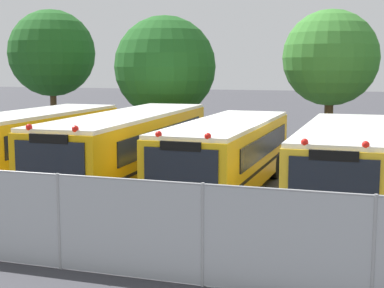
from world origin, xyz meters
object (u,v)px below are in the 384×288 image
school_bus_0 (32,143)px  school_bus_3 (344,160)px  school_bus_1 (130,146)px  school_bus_2 (227,153)px  tree_0 (52,54)px  traffic_cone (14,226)px  tree_2 (328,59)px  tree_1 (167,66)px

school_bus_0 → school_bus_3: bearing=-179.0°
school_bus_1 → school_bus_2: school_bus_1 is taller
school_bus_3 → tree_0: size_ratio=1.28×
tree_0 → traffic_cone: bearing=-61.5°
school_bus_1 → tree_2: size_ratio=1.60×
tree_0 → school_bus_1: bearing=-47.9°
tree_2 → school_bus_0: bearing=-130.9°
tree_0 → school_bus_2: bearing=-38.8°
school_bus_2 → tree_2: bearing=-101.5°
school_bus_2 → tree_0: tree_0 is taller
tree_0 → tree_2: bearing=1.2°
school_bus_1 → school_bus_3: 7.33m
school_bus_2 → school_bus_3: bearing=176.8°
school_bus_3 → tree_0: tree_0 is taller
school_bus_1 → tree_1: 9.19m
school_bus_3 → traffic_cone: size_ratio=13.57×
school_bus_1 → school_bus_0: bearing=4.9°
school_bus_3 → school_bus_0: bearing=1.0°
school_bus_3 → tree_0: (-16.62, 10.59, 3.55)m
school_bus_3 → tree_0: 20.03m
tree_1 → tree_2: 7.91m
tree_2 → traffic_cone: (-5.93, -17.36, -4.18)m
tree_0 → traffic_cone: size_ratio=10.61×
tree_0 → tree_2: size_ratio=1.06×
school_bus_3 → tree_2: bearing=-82.0°
school_bus_0 → school_bus_2: 7.24m
school_bus_0 → traffic_cone: bearing=120.2°
school_bus_0 → school_bus_3: 11.02m
school_bus_1 → tree_0: (-9.30, 10.29, 3.46)m
tree_1 → school_bus_1: bearing=-78.4°
school_bus_0 → tree_2: (9.56, 11.02, 3.13)m
school_bus_0 → traffic_cone: 7.39m
tree_2 → school_bus_3: bearing=-82.4°
school_bus_2 → tree_1: size_ratio=1.40×
school_bus_1 → school_bus_2: (3.54, -0.03, -0.08)m
school_bus_0 → tree_0: tree_0 is taller
tree_0 → tree_1: (7.53, -1.71, -0.67)m
school_bus_0 → traffic_cone: school_bus_0 is taller
tree_1 → school_bus_0: bearing=-102.0°
school_bus_0 → school_bus_1: (3.69, 0.42, 0.01)m
school_bus_0 → school_bus_1: bearing=-173.1°
school_bus_2 → traffic_cone: (-3.60, -6.73, -0.98)m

